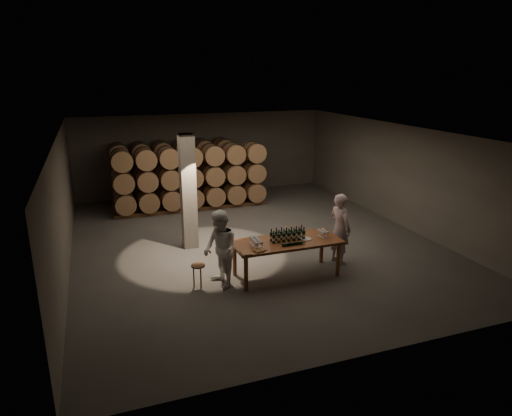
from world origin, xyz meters
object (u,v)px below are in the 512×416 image
object	(u,v)px
person_man	(340,228)
person_woman	(220,250)
notebook_near	(259,250)
stool	(198,269)
plate	(306,239)
tasting_table	(287,245)
bottle_cluster	(288,236)

from	to	relation	value
person_man	person_woman	xyz separation A→B (m)	(-3.26, -0.32, -0.02)
person_man	person_woman	size ratio (longest dim) A/B	1.02
notebook_near	person_man	xyz separation A→B (m)	(2.46, 0.68, 0.01)
person_woman	person_man	bearing A→B (deg)	86.64
person_man	stool	bearing A→B (deg)	77.31
plate	person_woman	xyz separation A→B (m)	(-2.14, 0.03, 0.00)
notebook_near	person_woman	bearing A→B (deg)	137.39
plate	notebook_near	size ratio (longest dim) A/B	1.21
tasting_table	plate	size ratio (longest dim) A/B	9.59
tasting_table	person_man	size ratio (longest dim) A/B	1.41
person_man	person_woman	world-z (taller)	person_man
bottle_cluster	plate	size ratio (longest dim) A/B	3.18
plate	stool	distance (m)	2.68
stool	person_woman	xyz separation A→B (m)	(0.49, -0.16, 0.47)
tasting_table	bottle_cluster	distance (m)	0.22
tasting_table	person_woman	distance (m)	1.66
stool	person_man	bearing A→B (deg)	2.32
bottle_cluster	person_man	xyz separation A→B (m)	(1.57, 0.26, -0.09)
bottle_cluster	person_woman	xyz separation A→B (m)	(-1.69, -0.06, -0.11)
tasting_table	person_woman	size ratio (longest dim) A/B	1.43
bottle_cluster	person_man	bearing A→B (deg)	9.30
person_woman	plate	bearing A→B (deg)	80.33
bottle_cluster	person_man	distance (m)	1.60
stool	person_woman	world-z (taller)	person_woman
tasting_table	person_man	distance (m)	1.64
tasting_table	bottle_cluster	size ratio (longest dim) A/B	3.02
person_woman	notebook_near	bearing A→B (deg)	57.10
tasting_table	notebook_near	size ratio (longest dim) A/B	11.61
notebook_near	stool	bearing A→B (deg)	139.44
tasting_table	plate	bearing A→B (deg)	-6.51
plate	person_man	distance (m)	1.18
person_man	person_woman	bearing A→B (deg)	80.53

